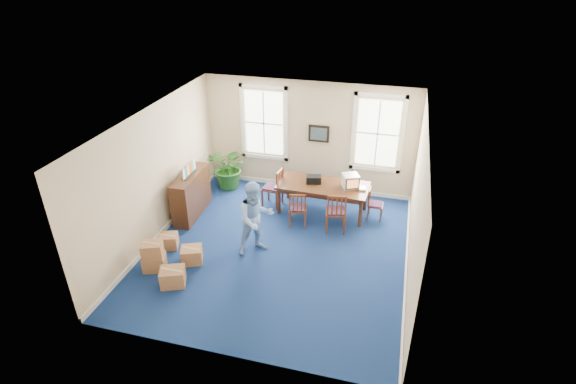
% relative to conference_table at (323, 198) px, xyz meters
% --- Properties ---
extents(floor, '(6.50, 6.50, 0.00)m').
position_rel_conference_table_xyz_m(floor, '(-0.69, -2.01, -0.40)').
color(floor, navy).
rests_on(floor, ground).
extents(ceiling, '(6.50, 6.50, 0.00)m').
position_rel_conference_table_xyz_m(ceiling, '(-0.69, -2.01, 2.80)').
color(ceiling, white).
rests_on(ceiling, ground).
extents(wall_back, '(6.50, 0.00, 6.50)m').
position_rel_conference_table_xyz_m(wall_back, '(-0.69, 1.24, 1.20)').
color(wall_back, '#C8B28F').
rests_on(wall_back, ground).
extents(wall_front, '(6.50, 0.00, 6.50)m').
position_rel_conference_table_xyz_m(wall_front, '(-0.69, -5.26, 1.20)').
color(wall_front, '#C8B28F').
rests_on(wall_front, ground).
extents(wall_left, '(0.00, 6.50, 6.50)m').
position_rel_conference_table_xyz_m(wall_left, '(-3.69, -2.01, 1.20)').
color(wall_left, '#C8B28F').
rests_on(wall_left, ground).
extents(wall_right, '(0.00, 6.50, 6.50)m').
position_rel_conference_table_xyz_m(wall_right, '(2.31, -2.01, 1.20)').
color(wall_right, '#C8B28F').
rests_on(wall_right, ground).
extents(baseboard_back, '(6.00, 0.04, 0.12)m').
position_rel_conference_table_xyz_m(baseboard_back, '(-0.69, 1.21, -0.34)').
color(baseboard_back, white).
rests_on(baseboard_back, ground).
extents(baseboard_left, '(0.04, 6.50, 0.12)m').
position_rel_conference_table_xyz_m(baseboard_left, '(-3.66, -2.01, -0.34)').
color(baseboard_left, white).
rests_on(baseboard_left, ground).
extents(baseboard_right, '(0.04, 6.50, 0.12)m').
position_rel_conference_table_xyz_m(baseboard_right, '(2.28, -2.01, -0.34)').
color(baseboard_right, white).
rests_on(baseboard_right, ground).
extents(window_left, '(1.40, 0.12, 2.20)m').
position_rel_conference_table_xyz_m(window_left, '(-1.99, 1.22, 1.50)').
color(window_left, white).
rests_on(window_left, ground).
extents(window_right, '(1.40, 0.12, 2.20)m').
position_rel_conference_table_xyz_m(window_right, '(1.21, 1.22, 1.50)').
color(window_right, white).
rests_on(window_right, ground).
extents(wall_picture, '(0.58, 0.06, 0.48)m').
position_rel_conference_table_xyz_m(wall_picture, '(-0.39, 1.19, 1.35)').
color(wall_picture, black).
rests_on(wall_picture, ground).
extents(conference_table, '(2.41, 1.17, 0.81)m').
position_rel_conference_table_xyz_m(conference_table, '(0.00, 0.00, 0.00)').
color(conference_table, '#412413').
rests_on(conference_table, ground).
extents(crt_tv, '(0.53, 0.55, 0.35)m').
position_rel_conference_table_xyz_m(crt_tv, '(0.70, 0.05, 0.58)').
color(crt_tv, '#B7B7BC').
rests_on(crt_tv, conference_table).
extents(game_console, '(0.21, 0.25, 0.06)m').
position_rel_conference_table_xyz_m(game_console, '(1.02, 0.00, 0.43)').
color(game_console, white).
rests_on(game_console, conference_table).
extents(equipment_bag, '(0.44, 0.33, 0.20)m').
position_rel_conference_table_xyz_m(equipment_bag, '(-0.27, 0.05, 0.50)').
color(equipment_bag, black).
rests_on(equipment_bag, conference_table).
extents(chair_near_left, '(0.52, 0.52, 0.98)m').
position_rel_conference_table_xyz_m(chair_near_left, '(-0.49, -0.81, 0.09)').
color(chair_near_left, brown).
rests_on(chair_near_left, ground).
extents(chair_near_right, '(0.58, 0.58, 1.10)m').
position_rel_conference_table_xyz_m(chair_near_right, '(0.49, -0.81, 0.14)').
color(chair_near_right, brown).
rests_on(chair_near_right, ground).
extents(chair_end_left, '(0.55, 0.55, 1.09)m').
position_rel_conference_table_xyz_m(chair_end_left, '(-1.40, 0.00, 0.14)').
color(chair_end_left, brown).
rests_on(chair_end_left, ground).
extents(chair_end_right, '(0.39, 0.39, 0.85)m').
position_rel_conference_table_xyz_m(chair_end_right, '(1.40, 0.00, 0.02)').
color(chair_end_right, brown).
rests_on(chair_end_right, ground).
extents(man, '(1.11, 1.08, 1.79)m').
position_rel_conference_table_xyz_m(man, '(-1.15, -2.17, 0.49)').
color(man, '#87B3EC').
rests_on(man, ground).
extents(credenza, '(0.52, 1.60, 1.25)m').
position_rel_conference_table_xyz_m(credenza, '(-3.33, -1.01, 0.22)').
color(credenza, '#412413').
rests_on(credenza, ground).
extents(brochure_rack, '(0.38, 0.74, 0.32)m').
position_rel_conference_table_xyz_m(brochure_rack, '(-3.30, -1.01, 1.00)').
color(brochure_rack, '#99999E').
rests_on(brochure_rack, credenza).
extents(potted_plant, '(1.43, 1.33, 1.31)m').
position_rel_conference_table_xyz_m(potted_plant, '(-2.89, 0.65, 0.25)').
color(potted_plant, '#1E5218').
rests_on(potted_plant, ground).
extents(cardboard_boxes, '(1.59, 1.59, 0.73)m').
position_rel_conference_table_xyz_m(cardboard_boxes, '(-2.94, -3.31, -0.04)').
color(cardboard_boxes, '#A77248').
rests_on(cardboard_boxes, ground).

